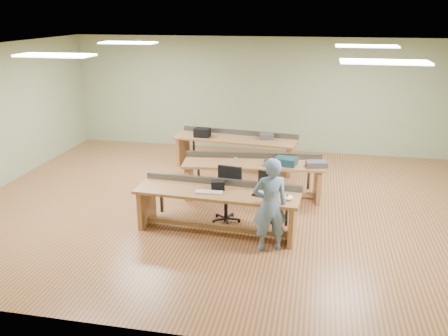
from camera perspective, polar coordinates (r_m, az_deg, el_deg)
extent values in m
plane|color=#A3693E|center=(9.39, 0.43, -4.39)|extent=(10.00, 10.00, 0.00)
plane|color=silver|center=(8.67, 0.48, 14.19)|extent=(10.00, 10.00, 0.00)
cube|color=gray|center=(12.78, 3.92, 8.79)|extent=(10.00, 0.04, 3.00)
cube|color=gray|center=(5.25, -7.95, -5.98)|extent=(10.00, 0.04, 3.00)
cube|color=white|center=(8.15, -19.66, 12.65)|extent=(1.20, 0.50, 0.03)
cube|color=white|center=(10.84, -11.45, 14.56)|extent=(1.20, 0.50, 0.03)
cube|color=white|center=(7.07, 18.75, 11.99)|extent=(1.20, 0.50, 0.03)
cube|color=white|center=(10.05, 16.79, 13.86)|extent=(1.20, 0.50, 0.03)
cube|color=#976540|center=(8.00, -0.86, -2.99)|extent=(2.84, 0.92, 0.05)
cube|color=#976540|center=(8.56, -9.28, -4.46)|extent=(0.12, 0.65, 0.70)
cube|color=#976540|center=(7.92, 8.30, -6.38)|extent=(0.12, 0.65, 0.70)
cube|color=#976540|center=(8.25, -0.84, -7.03)|extent=(2.50, 0.25, 0.08)
cube|color=#484B4F|center=(8.27, -0.23, -1.65)|extent=(2.80, 0.25, 0.11)
cube|color=#976540|center=(9.49, 3.51, 0.49)|extent=(2.86, 1.06, 0.05)
cube|color=#976540|center=(9.72, -4.20, -1.41)|extent=(0.15, 0.65, 0.70)
cube|color=#976540|center=(9.67, 11.18, -1.83)|extent=(0.15, 0.65, 0.70)
cube|color=#976540|center=(9.70, 3.44, -3.02)|extent=(2.49, 0.39, 0.08)
cube|color=#484B4F|center=(9.78, 3.57, 1.54)|extent=(2.79, 0.40, 0.11)
cube|color=#976540|center=(11.29, 1.37, 3.49)|extent=(2.99, 1.12, 0.05)
cube|color=#976540|center=(11.85, -4.94, 2.26)|extent=(0.16, 0.68, 0.70)
cube|color=#976540|center=(11.10, 8.07, 1.02)|extent=(0.16, 0.68, 0.70)
cube|color=#976540|center=(11.47, 1.35, 0.48)|extent=(2.61, 0.41, 0.08)
cube|color=#484B4F|center=(11.60, 1.88, 4.30)|extent=(2.90, 0.43, 0.11)
imported|color=#6481A4|center=(7.43, 5.55, -4.45)|extent=(0.65, 0.54, 1.54)
cube|color=black|center=(7.85, 4.80, -3.14)|extent=(0.38, 0.34, 0.03)
cube|color=black|center=(7.88, 5.21, -1.25)|extent=(0.31, 0.11, 0.25)
cube|color=beige|center=(7.92, -1.82, -2.92)|extent=(0.46, 0.17, 0.03)
ellipsoid|color=white|center=(7.70, 7.74, -3.54)|extent=(0.15, 0.17, 0.07)
cube|color=black|center=(8.04, -0.73, -2.10)|extent=(0.25, 0.19, 0.15)
cylinder|color=black|center=(8.58, 0.23, -4.93)|extent=(0.07, 0.07, 0.49)
cube|color=black|center=(8.47, 0.23, -3.28)|extent=(0.52, 0.52, 0.07)
cube|color=black|center=(8.58, 0.71, -1.12)|extent=(0.45, 0.11, 0.42)
cylinder|color=black|center=(8.66, 0.23, -6.20)|extent=(0.60, 0.60, 0.07)
cube|color=#12333D|center=(9.39, 7.46, 0.81)|extent=(0.47, 0.39, 0.15)
cube|color=#3C3C3F|center=(9.38, 11.08, 0.47)|extent=(0.44, 0.33, 0.11)
imported|color=#3C3C3F|center=(9.33, 5.18, 0.64)|extent=(0.14, 0.14, 0.10)
cylinder|color=white|center=(9.43, 1.38, 0.93)|extent=(0.08, 0.08, 0.12)
cube|color=black|center=(11.39, -2.64, 4.28)|extent=(0.38, 0.29, 0.21)
cube|color=#3C3C3F|center=(11.23, 5.14, 3.80)|extent=(0.36, 0.30, 0.13)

